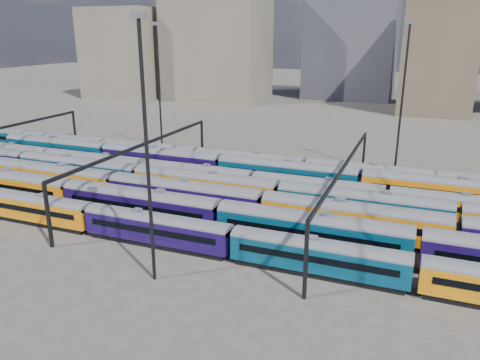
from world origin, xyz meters
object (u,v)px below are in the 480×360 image
(rake_0, at_px, (157,226))
(rake_1, at_px, (141,202))
(rake_2, at_px, (353,216))
(mast_2, at_px, (146,145))

(rake_0, relative_size, rake_1, 0.84)
(rake_0, height_order, rake_2, rake_2)
(rake_0, distance_m, rake_2, 23.18)
(rake_0, xyz_separation_m, rake_2, (20.91, 10.00, 0.50))
(rake_1, xyz_separation_m, rake_2, (26.35, 5.00, 0.02))
(mast_2, bearing_deg, rake_2, 44.85)
(rake_1, height_order, mast_2, mast_2)
(rake_0, height_order, mast_2, mast_2)
(rake_0, relative_size, mast_2, 5.15)
(rake_2, bearing_deg, rake_1, -169.26)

